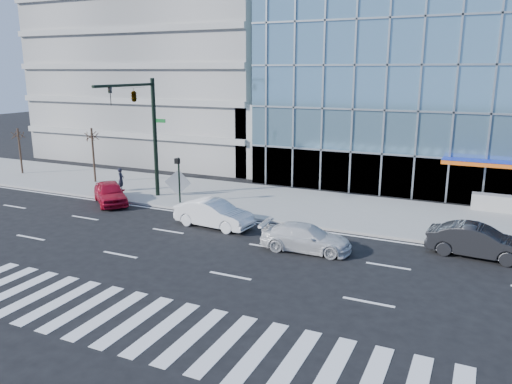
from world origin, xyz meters
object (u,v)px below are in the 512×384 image
white_suv (306,238)px  white_sedan (214,214)px  ped_signal_post (178,173)px  dark_sedan (478,241)px  red_sedan (110,193)px  tilted_panel (178,182)px  pedestrian (121,179)px  street_tree_near (92,136)px  street_tree_far (18,134)px  traffic_signal (140,110)px

white_suv → white_sedan: bearing=72.1°
white_suv → ped_signal_post: bearing=61.9°
dark_sedan → red_sedan: size_ratio=1.06×
white_suv → white_sedan: white_sedan is taller
white_suv → tilted_panel: size_ratio=3.46×
white_sedan → dark_sedan: (13.70, 1.20, 0.00)m
pedestrian → tilted_panel: tilted_panel is taller
street_tree_near → red_sedan: 7.33m
street_tree_near → ped_signal_post: bearing=-15.1°
white_suv → red_sedan: red_sedan is taller
white_suv → pedestrian: (-16.11, 5.67, 0.33)m
street_tree_far → tilted_panel: street_tree_far is taller
white_sedan → dark_sedan: size_ratio=1.00×
traffic_signal → white_suv: (12.91, -4.22, -5.51)m
street_tree_near → tilted_panel: size_ratio=3.25×
street_tree_near → white_sedan: 15.33m
street_tree_far → dark_sedan: bearing=-7.2°
white_suv → dark_sedan: bearing=-75.3°
traffic_signal → street_tree_near: 7.96m
traffic_signal → street_tree_near: bearing=157.3°
ped_signal_post → street_tree_near: 9.97m
street_tree_near → tilted_panel: street_tree_near is taller
traffic_signal → dark_sedan: bearing=-4.4°
street_tree_near → street_tree_far: (-8.00, 0.00, -0.33)m
traffic_signal → street_tree_near: size_ratio=1.89×
white_suv → traffic_signal: bearing=67.6°
ped_signal_post → white_suv: 11.48m
traffic_signal → ped_signal_post: 4.75m
traffic_signal → red_sedan: size_ratio=1.84×
white_suv → red_sedan: bearing=74.5°
ped_signal_post → red_sedan: 4.86m
traffic_signal → dark_sedan: (20.61, -1.57, -5.40)m
white_sedan → ped_signal_post: bearing=60.1°
street_tree_near → dark_sedan: (27.61, -4.50, -3.02)m
traffic_signal → white_suv: 14.66m
white_sedan → red_sedan: (-8.75, 1.48, -0.02)m
ped_signal_post → street_tree_near: street_tree_near is taller
tilted_panel → red_sedan: bearing=-158.0°
white_sedan → red_sedan: size_ratio=1.06×
dark_sedan → white_sedan: bearing=99.5°
street_tree_near → street_tree_far: street_tree_near is taller
street_tree_near → red_sedan: bearing=-39.3°
white_sedan → white_suv: bearing=-98.0°
ped_signal_post → street_tree_far: size_ratio=0.78×
street_tree_near → white_suv: street_tree_near is taller
red_sedan → pedestrian: pedestrian is taller
red_sedan → dark_sedan: bearing=-50.5°
traffic_signal → red_sedan: (-1.84, -1.29, -5.42)m
traffic_signal → white_suv: traffic_signal is taller
dark_sedan → pedestrian: (-23.80, 3.02, 0.22)m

